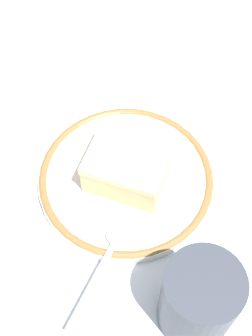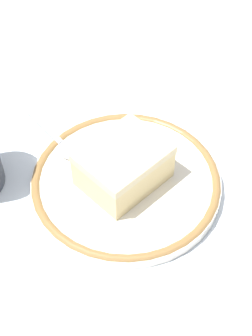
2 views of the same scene
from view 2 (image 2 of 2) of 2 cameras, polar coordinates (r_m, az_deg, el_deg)
The scene contains 5 objects.
ground_plane at distance 0.58m, azimuth 0.99°, elevation -4.52°, with size 2.40×2.40×0.00m, color #B7B2A8.
placemat at distance 0.58m, azimuth 0.99°, elevation -4.48°, with size 0.52×0.42×0.00m, color silver.
plate at distance 0.59m, azimuth 0.00°, elevation -1.56°, with size 0.22×0.22×0.02m.
cake_slice at distance 0.56m, azimuth -0.29°, elevation 0.29°, with size 0.08×0.10×0.05m.
spoon at distance 0.63m, azimuth -7.92°, elevation 3.51°, with size 0.14×0.04×0.01m.
Camera 2 is at (0.23, -0.25, 0.47)m, focal length 54.65 mm.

